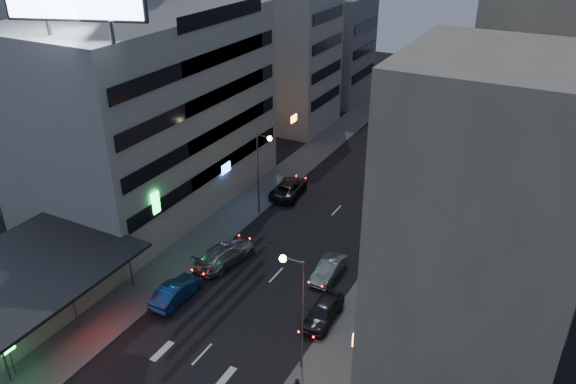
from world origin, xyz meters
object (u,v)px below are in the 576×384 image
Objects in this scene: parked_car_right_near at (323,312)px; parked_car_right_far at (411,182)px; parked_car_left at (289,188)px; road_car_silver at (225,254)px; road_car_blue at (176,292)px; parked_car_right_mid at (329,269)px.

parked_car_right_far is (-0.67, 23.11, -0.05)m from parked_car_right_near.
road_car_silver reaches higher than parked_car_left.
road_car_blue is (-10.60, -3.00, -0.01)m from parked_car_right_near.
parked_car_right_mid is 14.43m from parked_car_left.
parked_car_left reaches higher than parked_car_right_far.
parked_car_right_near is at bearing 173.98° from road_car_silver.
parked_car_right_far is (1.16, 18.09, 0.03)m from parked_car_right_mid.
parked_car_right_near is 0.91× the size of parked_car_right_far.
road_car_blue is at bearing 84.70° from parked_car_left.
parked_car_right_mid is 18.13m from parked_car_right_far.
parked_car_right_mid is at bearing 108.32° from parked_car_right_near.
parked_car_right_near is 11.02m from road_car_blue.
road_car_blue is at bearing 95.03° from road_car_silver.
parked_car_right_near reaches higher than road_car_blue.
road_car_blue is 0.80× the size of road_car_silver.
parked_car_left is 19.00m from road_car_blue.
parked_car_right_mid is 0.91× the size of road_car_blue.
road_car_blue is at bearing -165.93° from parked_car_right_near.
parked_car_left is at bearing -153.13° from parked_car_right_far.
parked_car_right_far is (10.53, 7.12, -0.04)m from parked_car_left.
road_car_blue is (-9.93, -26.11, 0.04)m from parked_car_right_far.
parked_car_right_near is 23.12m from parked_car_right_far.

